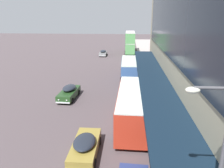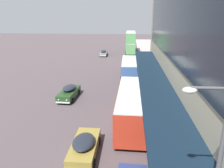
{
  "view_description": "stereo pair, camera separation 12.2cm",
  "coord_description": "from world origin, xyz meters",
  "px_view_note": "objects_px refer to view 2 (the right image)",
  "views": [
    {
      "loc": [
        3.69,
        -6.5,
        9.99
      ],
      "look_at": [
        1.6,
        19.86,
        1.69
      ],
      "focal_mm": 35.0,
      "sensor_mm": 36.0,
      "label": 1
    },
    {
      "loc": [
        3.81,
        -6.49,
        9.99
      ],
      "look_at": [
        1.6,
        19.86,
        1.69
      ],
      "focal_mm": 35.0,
      "sensor_mm": 36.0,
      "label": 2
    }
  ],
  "objects_px": {
    "transit_bus_kerbside_front": "(129,68)",
    "transit_bus_kerbside_rear": "(131,42)",
    "sedan_second_mid": "(69,92)",
    "sedan_lead_mid": "(84,146)",
    "sedan_trailing_mid": "(104,53)",
    "transit_bus_kerbside_far": "(131,105)"
  },
  "relations": [
    {
      "from": "transit_bus_kerbside_rear",
      "to": "transit_bus_kerbside_far",
      "type": "relative_size",
      "value": 1.0
    },
    {
      "from": "transit_bus_kerbside_rear",
      "to": "sedan_second_mid",
      "type": "relative_size",
      "value": 2.03
    },
    {
      "from": "transit_bus_kerbside_rear",
      "to": "sedan_second_mid",
      "type": "height_order",
      "value": "transit_bus_kerbside_rear"
    },
    {
      "from": "transit_bus_kerbside_front",
      "to": "transit_bus_kerbside_rear",
      "type": "distance_m",
      "value": 26.23
    },
    {
      "from": "transit_bus_kerbside_front",
      "to": "transit_bus_kerbside_far",
      "type": "height_order",
      "value": "transit_bus_kerbside_far"
    },
    {
      "from": "sedan_lead_mid",
      "to": "sedan_trailing_mid",
      "type": "height_order",
      "value": "sedan_lead_mid"
    },
    {
      "from": "transit_bus_kerbside_rear",
      "to": "sedan_lead_mid",
      "type": "xyz_separation_m",
      "value": [
        -3.26,
        -47.4,
        -2.38
      ]
    },
    {
      "from": "transit_bus_kerbside_front",
      "to": "sedan_second_mid",
      "type": "bearing_deg",
      "value": -127.55
    },
    {
      "from": "sedan_lead_mid",
      "to": "transit_bus_kerbside_front",
      "type": "bearing_deg",
      "value": 81.65
    },
    {
      "from": "transit_bus_kerbside_far",
      "to": "sedan_second_mid",
      "type": "bearing_deg",
      "value": 141.84
    },
    {
      "from": "transit_bus_kerbside_front",
      "to": "transit_bus_kerbside_rear",
      "type": "bearing_deg",
      "value": 89.68
    },
    {
      "from": "sedan_trailing_mid",
      "to": "sedan_second_mid",
      "type": "bearing_deg",
      "value": -91.23
    },
    {
      "from": "transit_bus_kerbside_front",
      "to": "sedan_lead_mid",
      "type": "height_order",
      "value": "transit_bus_kerbside_front"
    },
    {
      "from": "transit_bus_kerbside_far",
      "to": "transit_bus_kerbside_rear",
      "type": "bearing_deg",
      "value": 90.24
    },
    {
      "from": "transit_bus_kerbside_far",
      "to": "transit_bus_kerbside_front",
      "type": "bearing_deg",
      "value": 91.17
    },
    {
      "from": "transit_bus_kerbside_rear",
      "to": "sedan_trailing_mid",
      "type": "distance_m",
      "value": 8.96
    },
    {
      "from": "transit_bus_kerbside_far",
      "to": "sedan_trailing_mid",
      "type": "xyz_separation_m",
      "value": [
        -7.11,
        36.85,
        -1.15
      ]
    },
    {
      "from": "transit_bus_kerbside_front",
      "to": "transit_bus_kerbside_far",
      "type": "distance_m",
      "value": 15.81
    },
    {
      "from": "transit_bus_kerbside_front",
      "to": "sedan_lead_mid",
      "type": "distance_m",
      "value": 21.46
    },
    {
      "from": "transit_bus_kerbside_front",
      "to": "transit_bus_kerbside_rear",
      "type": "relative_size",
      "value": 0.91
    },
    {
      "from": "transit_bus_kerbside_rear",
      "to": "sedan_trailing_mid",
      "type": "relative_size",
      "value": 2.15
    },
    {
      "from": "sedan_second_mid",
      "to": "sedan_trailing_mid",
      "type": "bearing_deg",
      "value": 88.77
    }
  ]
}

